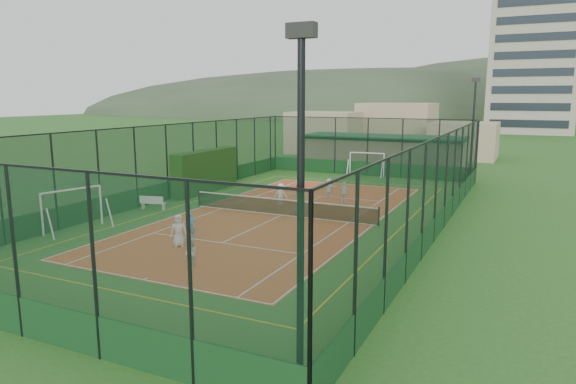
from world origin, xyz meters
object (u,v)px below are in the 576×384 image
child_near_mid (191,225)px  child_far_left (281,194)px  futsal_goal_far (367,164)px  child_near_right (191,253)px  futsal_goal_near (73,210)px  white_bench (153,202)px  floodlight_se (301,227)px  child_far_right (344,193)px  coach (299,190)px  floodlight_ne (473,131)px  child_near_left (179,230)px  clubhouse (382,152)px  child_far_back (329,188)px  apartment_tower (534,52)px

child_near_mid → child_far_left: size_ratio=0.91×
futsal_goal_far → child_near_right: bearing=-91.3°
futsal_goal_near → child_far_left: (6.99, 10.17, -0.36)m
white_bench → floodlight_se: bearing=-54.2°
white_bench → child_far_right: (10.00, 6.62, 0.28)m
white_bench → futsal_goal_near: futsal_goal_near is taller
child_far_right → coach: size_ratio=0.94×
floodlight_se → white_bench: floodlight_se is taller
floodlight_ne → coach: (-9.34, -12.48, -3.35)m
child_far_left → child_far_right: child_far_right is taller
child_near_mid → coach: 10.49m
futsal_goal_far → child_far_right: bearing=-82.6°
white_bench → child_near_left: child_near_left is taller
futsal_goal_far → child_far_left: bearing=-98.2°
floodlight_ne → white_bench: (-16.40, -18.56, -3.69)m
child_near_mid → child_near_right: size_ratio=1.11×
child_near_mid → coach: coach is taller
white_bench → clubhouse: bearing=59.5°
white_bench → child_far_back: child_far_back is taller
child_near_right → child_near_mid: bearing=151.2°
child_far_left → apartment_tower: bearing=-101.2°
floodlight_ne → white_bench: floodlight_ne is taller
child_near_mid → child_far_right: 11.70m
futsal_goal_near → futsal_goal_far: bearing=-4.0°
floodlight_se → futsal_goal_far: (-8.59, 33.45, -3.13)m
child_near_right → coach: bearing=120.8°
futsal_goal_near → child_near_left: (6.83, -0.12, -0.30)m
apartment_tower → white_bench: apartment_tower is taller
clubhouse → child_near_left: 29.75m
white_bench → child_near_mid: size_ratio=1.25×
child_near_right → coach: 14.00m
coach → futsal_goal_far: bearing=-106.2°
clubhouse → child_far_right: clubhouse is taller
child_near_left → floodlight_se: bearing=-79.7°
floodlight_ne → child_far_right: 13.97m
floodlight_se → clubhouse: size_ratio=0.54×
futsal_goal_near → child_far_left: futsal_goal_near is taller
floodlight_ne → white_bench: 25.04m
futsal_goal_near → floodlight_se: bearing=-103.2°
child_near_mid → coach: (1.11, 10.43, 0.14)m
white_bench → child_near_mid: 7.37m
floodlight_se → futsal_goal_far: size_ratio=2.67×
child_far_right → futsal_goal_far: bearing=-63.0°
white_bench → child_far_right: bearing=21.1°
coach → white_bench: bearing=27.9°
floodlight_ne → child_near_mid: (-10.45, -22.91, -3.49)m
futsal_goal_near → child_near_right: 9.31m
futsal_goal_far → child_far_left: futsal_goal_far is taller
child_near_right → child_far_left: 12.56m
child_near_left → child_far_left: 10.29m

